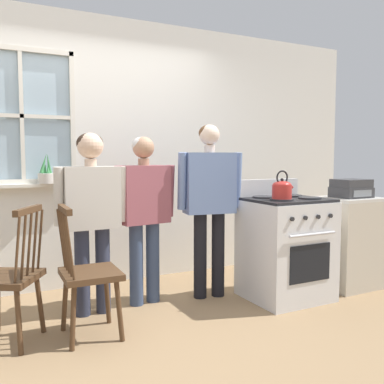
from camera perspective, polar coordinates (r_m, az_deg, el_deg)
ground_plane at (r=3.37m, az=-5.67°, el=-18.06°), size 16.00×16.00×0.00m
wall_back at (r=4.45m, az=-12.01°, el=5.02°), size 6.40×0.16×2.70m
chair_by_window at (r=3.22m, az=-13.74°, el=-10.69°), size 0.41×0.43×0.96m
chair_near_wall at (r=3.29m, az=-23.16°, el=-10.62°), size 0.56×0.56×0.96m
person_elderly_left at (r=3.58m, az=-13.27°, el=-1.60°), size 0.60×0.23×1.50m
person_teen_center at (r=3.77m, az=-6.41°, el=-1.63°), size 0.59×0.26×1.48m
person_adult_right at (r=3.91m, az=2.33°, el=-0.28°), size 0.62×0.28×1.59m
stove at (r=4.05m, az=12.35°, el=-7.19°), size 0.71×0.68×1.08m
kettle at (r=3.77m, az=11.91°, el=0.40°), size 0.21×0.17×0.25m
potted_plant at (r=4.25m, az=-18.82°, el=2.12°), size 0.16×0.16×0.29m
side_counter at (r=4.58m, az=20.06°, el=-6.27°), size 0.55×0.50×0.90m
stereo at (r=4.50m, az=20.46°, el=0.43°), size 0.34×0.29×0.18m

